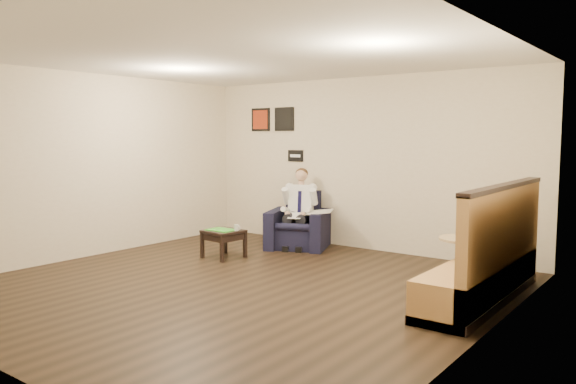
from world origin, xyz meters
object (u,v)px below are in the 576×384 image
Objects in this scene: cafe_table at (463,267)px; seated_man at (297,211)px; armchair at (298,220)px; green_folder at (221,230)px; smartphone at (233,229)px; banquette at (481,243)px; coffee_mug at (236,228)px; side_table at (224,244)px.

seated_man is at bearing 160.89° from cafe_table.
seated_man is (0.05, -0.11, 0.17)m from armchair.
seated_man is 1.36m from green_folder.
armchair reaches higher than cafe_table.
banquette is (3.79, -0.05, 0.22)m from smartphone.
banquette is at bearing 0.07° from coffee_mug.
green_folder is 0.62× the size of cafe_table.
seated_man reaches higher than armchair.
smartphone is (0.09, 0.16, -0.00)m from green_folder.
green_folder is at bearing -152.24° from coffee_mug.
cafe_table is (3.21, -1.21, -0.11)m from armchair.
smartphone is at bearing 179.71° from cafe_table.
armchair is 3.64m from banquette.
side_table is 0.33m from coffee_mug.
side_table is 0.27m from smartphone.
banquette reaches higher than smartphone.
banquette is at bearing 1.70° from green_folder.
seated_man is at bearing 161.57° from banquette.
coffee_mug is 0.13m from smartphone.
armchair is 7.18× the size of smartphone.
green_folder is 3.21× the size of smartphone.
green_folder is 4.74× the size of coffee_mug.
smartphone is at bearing 179.32° from banquette.
cafe_table is at bearing 172.52° from banquette.
armchair is 1.27m from coffee_mug.
smartphone is at bearing 66.72° from side_table.
green_folder is at bearing -152.24° from side_table.
banquette is (3.86, 0.10, 0.44)m from side_table.
seated_man is 3.36m from cafe_table.
green_folder is 0.19m from smartphone.
cafe_table is at bearing 0.53° from coffee_mug.
cafe_table is at bearing 15.64° from smartphone.
green_folder is at bearing -103.96° from smartphone.
armchair reaches higher than side_table.
coffee_mug is (0.21, 0.11, 0.04)m from green_folder.
banquette is (3.37, -1.12, 0.03)m from seated_man.
cafe_table is (3.59, -0.02, -0.08)m from smartphone.
side_table is 0.75× the size of cafe_table.
side_table is at bearing -178.52° from banquette.
coffee_mug is at bearing -127.38° from seated_man.
green_folder is 0.17× the size of banquette.
coffee_mug is (-0.26, -1.24, 0.01)m from armchair.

